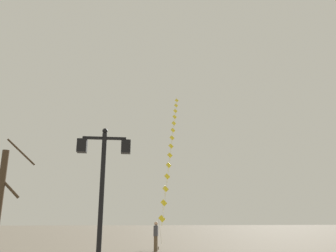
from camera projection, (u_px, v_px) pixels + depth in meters
ground_plane at (144, 251)px, 19.78m from camera, size 160.00×160.00×0.00m
twin_lantern_lamp_post at (103, 174)px, 9.73m from camera, size 1.58×0.28×4.54m
kite_train at (171, 145)px, 32.68m from camera, size 4.13×18.18×17.01m
kite_flyer at (156, 236)px, 19.98m from camera, size 0.31×0.63×1.71m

